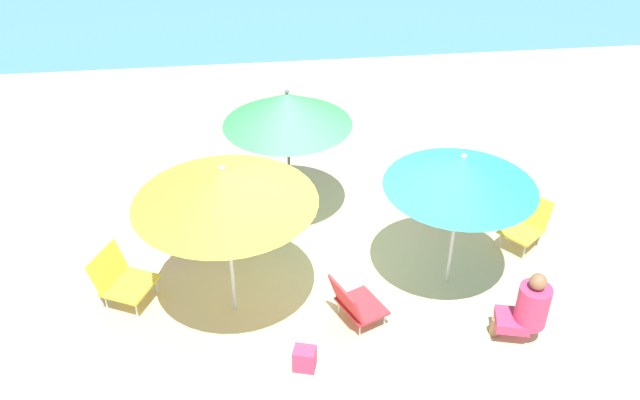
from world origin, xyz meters
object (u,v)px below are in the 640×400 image
at_px(beach_chair_b, 354,303).
at_px(person_b, 451,192).
at_px(umbrella_teal, 462,173).
at_px(beach_chair_a, 527,222).
at_px(beach_chair_c, 120,278).
at_px(umbrella_green, 287,109).
at_px(umbrella_yellow, 224,186).
at_px(beach_bag, 305,359).
at_px(person_a, 207,210).
at_px(person_c, 528,307).

relative_size(beach_chair_b, person_b, 0.72).
bearing_deg(person_b, umbrella_teal, -124.08).
xyz_separation_m(beach_chair_a, person_b, (-0.87, 0.58, 0.16)).
distance_m(umbrella_teal, beach_chair_c, 4.12).
relative_size(umbrella_green, beach_chair_b, 2.76).
distance_m(umbrella_yellow, beach_bag, 2.00).
bearing_deg(beach_bag, person_a, 113.18).
xyz_separation_m(umbrella_yellow, person_a, (-0.32, 1.43, -1.26)).
xyz_separation_m(umbrella_yellow, beach_chair_c, (-1.32, 0.33, -1.38)).
bearing_deg(person_c, person_a, -18.32).
relative_size(beach_chair_c, person_a, 0.85).
relative_size(person_a, beach_bag, 3.51).
relative_size(umbrella_yellow, beach_chair_a, 2.71).
bearing_deg(person_b, beach_chair_b, -150.24).
height_order(person_b, beach_bag, person_b).
height_order(umbrella_green, person_b, umbrella_green).
bearing_deg(beach_chair_c, person_a, 73.53).
bearing_deg(beach_bag, person_c, 3.67).
xyz_separation_m(umbrella_yellow, beach_chair_b, (1.34, -0.39, -1.41)).
bearing_deg(umbrella_teal, umbrella_green, 138.08).
xyz_separation_m(person_b, person_c, (0.22, -2.23, -0.05)).
bearing_deg(beach_chair_b, umbrella_yellow, 139.84).
distance_m(person_b, beach_bag, 3.29).
bearing_deg(beach_chair_b, umbrella_green, 79.93).
relative_size(umbrella_yellow, beach_bag, 7.46).
height_order(umbrella_green, beach_chair_c, umbrella_green).
bearing_deg(beach_chair_b, person_b, 24.06).
bearing_deg(person_c, umbrella_teal, -46.49).
bearing_deg(beach_chair_c, umbrella_teal, 23.73).
distance_m(umbrella_yellow, person_b, 3.48).
distance_m(umbrella_teal, beach_chair_b, 1.88).
height_order(umbrella_green, umbrella_yellow, umbrella_yellow).
bearing_deg(person_a, umbrella_teal, -101.67).
xyz_separation_m(beach_chair_b, beach_chair_c, (-2.66, 0.72, 0.03)).
xyz_separation_m(umbrella_teal, person_b, (0.34, 1.20, -1.08)).
bearing_deg(umbrella_green, person_b, -11.00).
bearing_deg(umbrella_green, beach_chair_c, -145.02).
bearing_deg(beach_chair_c, umbrella_green, 60.80).
relative_size(beach_chair_a, beach_bag, 2.76).
relative_size(person_b, beach_bag, 3.72).
distance_m(umbrella_yellow, beach_chair_a, 4.13).
relative_size(umbrella_green, person_a, 2.09).
relative_size(beach_chair_a, person_a, 0.79).
height_order(umbrella_teal, umbrella_yellow, umbrella_yellow).
relative_size(umbrella_yellow, person_c, 2.16).
height_order(umbrella_yellow, beach_chair_c, umbrella_yellow).
relative_size(umbrella_teal, beach_chair_b, 2.59).
xyz_separation_m(umbrella_teal, person_c, (0.56, -1.03, -1.13)).
relative_size(umbrella_yellow, beach_chair_c, 2.52).
relative_size(umbrella_teal, person_a, 1.96).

